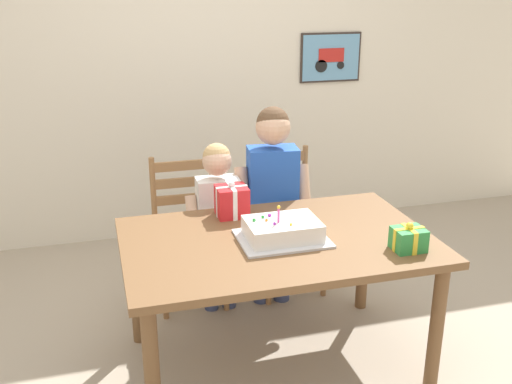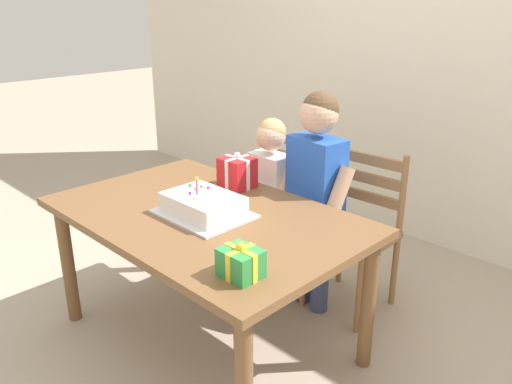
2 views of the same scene
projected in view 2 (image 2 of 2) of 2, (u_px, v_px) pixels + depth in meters
ground_plane at (210, 339)px, 2.74m from camera, size 20.00×20.00×0.00m
back_wall at (417, 61)px, 3.58m from camera, size 6.40×0.11×2.60m
dining_table at (206, 229)px, 2.51m from camera, size 1.55×0.99×0.74m
birthday_cake at (203, 205)px, 2.44m from camera, size 0.44×0.34×0.19m
gift_box_red_large at (241, 263)px, 1.89m from camera, size 0.15×0.13×0.15m
gift_box_beside_cake at (237, 173)px, 2.79m from camera, size 0.17×0.16×0.20m
chair_left at (273, 201)px, 3.35m from camera, size 0.42×0.42×0.92m
chair_right at (356, 231)px, 2.92m from camera, size 0.43×0.43×0.92m
child_older at (316, 183)px, 2.78m from camera, size 0.48×0.28×1.27m
child_younger at (270, 188)px, 3.05m from camera, size 0.39×0.22×1.07m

